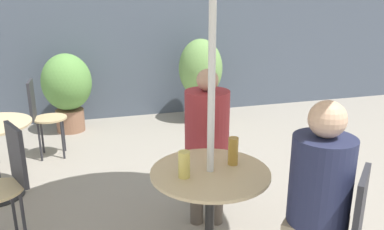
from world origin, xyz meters
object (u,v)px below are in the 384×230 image
Objects in this scene: bistro_chair_1 at (206,148)px; seated_person_1 at (207,132)px; beer_glass_1 at (184,164)px; bistro_chair_2 at (7,176)px; bistro_chair_3 at (41,111)px; beer_glass_0 at (233,151)px; cafe_table_near at (210,196)px; potted_plant_1 at (201,76)px; seated_person_0 at (317,191)px; potted_plant_0 at (67,87)px.

bistro_chair_1 is 0.24m from seated_person_1.
bistro_chair_2 is at bearing 147.81° from beer_glass_1.
bistro_chair_3 is 0.73× the size of seated_person_1.
bistro_chair_3 is at bearing 121.14° from beer_glass_0.
beer_glass_1 is at bearing -168.81° from cafe_table_near.
beer_glass_1 is 3.36m from potted_plant_1.
seated_person_0 reaches higher than cafe_table_near.
bistro_chair_2 is at bearing 177.71° from bistro_chair_3.
potted_plant_0 is 1.87m from potted_plant_1.
bistro_chair_2 is (-1.52, -0.09, 0.00)m from bistro_chair_1.
potted_plant_0 is at bearing 132.26° from bistro_chair_1.
beer_glass_1 is 0.15× the size of potted_plant_0.
seated_person_0 is at bearing -59.96° from seated_person_1.
beer_glass_0 is (1.46, -0.61, 0.25)m from bistro_chair_2.
cafe_table_near is 4.56× the size of beer_glass_1.
bistro_chair_3 is 0.84× the size of potted_plant_0.
bistro_chair_2 reaches higher than beer_glass_0.
potted_plant_0 reaches higher than bistro_chair_3.
potted_plant_0 is at bearing 103.00° from beer_glass_1.
bistro_chair_3 is 3.25m from seated_person_0.
seated_person_1 is at bearing 73.06° from cafe_table_near.
bistro_chair_2 is at bearing 157.42° from beer_glass_0.
potted_plant_0 is (0.27, 0.87, 0.08)m from bistro_chair_3.
beer_glass_0 is at bearing 14.27° from beer_glass_1.
bistro_chair_3 is at bearing -102.68° from seated_person_0.
bistro_chair_2 is 0.72× the size of seated_person_0.
bistro_chair_1 is 2.12m from bistro_chair_3.
seated_person_0 is 0.76m from beer_glass_1.
potted_plant_1 reaches higher than beer_glass_0.
bistro_chair_3 is 0.92m from potted_plant_0.
seated_person_1 is at bearing 88.53° from beer_glass_0.
seated_person_0 reaches higher than potted_plant_0.
beer_glass_0 is at bearing -106.10° from seated_person_0.
beer_glass_1 is at bearing -109.54° from potted_plant_1.
cafe_table_near is 0.84× the size of bistro_chair_1.
potted_plant_0 is 0.88× the size of potted_plant_1.
seated_person_1 is at bearing -140.08° from bistro_chair_3.
cafe_table_near is 4.11× the size of beer_glass_0.
seated_person_1 is 2.81m from potted_plant_0.
beer_glass_0 is 3.33m from potted_plant_0.
beer_glass_1 is (-0.62, 0.44, 0.05)m from seated_person_0.
bistro_chair_1 is at bearing -64.68° from potted_plant_0.
potted_plant_0 is at bearing 147.32° from bistro_chair_2.
bistro_chair_1 is 0.72× the size of seated_person_0.
cafe_table_near is 0.32m from beer_glass_1.
seated_person_1 is (-0.04, -0.14, 0.19)m from bistro_chair_1.
bistro_chair_2 is 4.91× the size of beer_glass_0.
cafe_table_near is 3.28m from potted_plant_1.
seated_person_0 is 1.12m from seated_person_1.
cafe_table_near is 0.62× the size of potted_plant_1.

